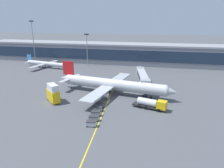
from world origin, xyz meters
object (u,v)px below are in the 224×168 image
at_px(baggage_cart_0, 91,123).
at_px(baggage_cart_2, 96,113).
at_px(baggage_cart_3, 98,109).
at_px(commuter_jet_far, 45,64).
at_px(catering_lift, 53,93).
at_px(main_airliner, 113,84).
at_px(baggage_cart_1, 94,118).
at_px(fuel_tanker, 152,104).
at_px(baggage_cart_4, 99,105).

xyz_separation_m(baggage_cart_0, baggage_cart_2, (-0.78, 6.35, 0.00)).
xyz_separation_m(baggage_cart_0, baggage_cart_3, (-1.17, 9.53, 0.00)).
distance_m(baggage_cart_0, commuter_jet_far, 78.35).
xyz_separation_m(catering_lift, baggage_cart_2, (17.29, -7.21, -2.28)).
height_order(baggage_cart_0, commuter_jet_far, commuter_jet_far).
bearing_deg(baggage_cart_3, main_airliner, 86.84).
height_order(baggage_cart_0, baggage_cart_1, same).
distance_m(baggage_cart_0, baggage_cart_3, 9.60).
bearing_deg(main_airliner, catering_lift, -144.99).
height_order(catering_lift, baggage_cart_1, catering_lift).
bearing_deg(baggage_cart_0, baggage_cart_3, 96.99).
relative_size(baggage_cart_0, baggage_cart_3, 1.00).
relative_size(fuel_tanker, catering_lift, 1.66).
height_order(catering_lift, baggage_cart_4, catering_lift).
distance_m(catering_lift, baggage_cart_2, 18.88).
xyz_separation_m(catering_lift, commuter_jet_far, (-30.50, 47.89, -0.64)).
bearing_deg(catering_lift, baggage_cart_1, -30.44).
distance_m(main_airliner, baggage_cart_2, 19.92).
height_order(catering_lift, baggage_cart_3, catering_lift).
xyz_separation_m(fuel_tanker, catering_lift, (-32.91, -1.36, 1.32)).
relative_size(fuel_tanker, baggage_cart_1, 3.93).
relative_size(baggage_cart_0, commuter_jet_far, 0.10).
bearing_deg(baggage_cart_1, catering_lift, 149.56).
height_order(main_airliner, baggage_cart_3, main_airliner).
xyz_separation_m(baggage_cart_4, commuter_jet_far, (-47.01, 48.75, 1.64)).
distance_m(fuel_tanker, baggage_cart_2, 17.84).
relative_size(baggage_cart_1, commuter_jet_far, 0.10).
relative_size(main_airliner, baggage_cart_2, 16.64).
xyz_separation_m(fuel_tanker, commuter_jet_far, (-63.41, 46.53, 0.68)).
relative_size(fuel_tanker, baggage_cart_0, 3.93).
relative_size(main_airliner, fuel_tanker, 4.24).
bearing_deg(commuter_jet_far, baggage_cart_2, -49.07).
bearing_deg(baggage_cart_3, baggage_cart_0, -83.01).
bearing_deg(baggage_cart_3, baggage_cart_2, -83.01).
relative_size(catering_lift, baggage_cart_1, 2.36).
relative_size(baggage_cart_0, baggage_cart_4, 1.00).
distance_m(main_airliner, baggage_cart_3, 16.80).
height_order(baggage_cart_1, baggage_cart_3, same).
height_order(catering_lift, commuter_jet_far, commuter_jet_far).
bearing_deg(baggage_cart_2, commuter_jet_far, 130.93).
xyz_separation_m(fuel_tanker, baggage_cart_2, (-15.62, -8.58, -0.96)).
relative_size(baggage_cart_1, baggage_cart_3, 1.00).
xyz_separation_m(baggage_cart_0, baggage_cart_4, (-1.56, 12.70, 0.00)).
bearing_deg(fuel_tanker, baggage_cart_3, -161.35).
relative_size(catering_lift, baggage_cart_2, 2.36).
height_order(fuel_tanker, commuter_jet_far, commuter_jet_far).
bearing_deg(baggage_cart_0, baggage_cart_4, 96.99).
xyz_separation_m(baggage_cart_1, commuter_jet_far, (-48.18, 58.28, 1.64)).
height_order(baggage_cart_4, commuter_jet_far, commuter_jet_far).
height_order(main_airliner, commuter_jet_far, main_airliner).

